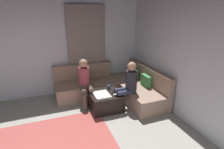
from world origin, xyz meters
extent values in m
cube|color=silver|center=(0.00, 2.94, 1.35)|extent=(6.00, 0.12, 2.70)
cube|color=silver|center=(-2.94, 0.00, 1.35)|extent=(0.12, 6.00, 2.70)
cube|color=gray|center=(-2.84, 1.30, 1.25)|extent=(0.06, 1.10, 2.50)
cube|color=#9E7F6B|center=(-1.78, 2.41, 0.21)|extent=(2.10, 0.85, 0.42)
cube|color=#9E7F6B|center=(-1.78, 2.76, 0.65)|extent=(2.10, 0.14, 0.45)
cube|color=#9E7F6B|center=(-2.41, 1.13, 0.21)|extent=(0.85, 1.70, 0.42)
cube|color=#9E7F6B|center=(-2.76, 1.13, 0.65)|extent=(0.14, 1.70, 0.45)
cube|color=#3F8C4C|center=(-2.28, 2.58, 0.54)|extent=(0.36, 0.12, 0.36)
cube|color=#3F8C4C|center=(-1.58, 2.58, 0.54)|extent=(0.36, 0.12, 0.36)
cube|color=black|center=(-1.54, 1.41, 0.21)|extent=(0.76, 0.76, 0.42)
cube|color=white|center=(-1.44, 1.29, 0.44)|extent=(0.44, 0.36, 0.04)
cylinder|color=#334C72|center=(-1.76, 1.59, 0.47)|extent=(0.08, 0.08, 0.10)
cube|color=white|center=(-1.36, 1.63, 0.43)|extent=(0.05, 0.15, 0.02)
cylinder|color=#2D3347|center=(-1.27, 1.63, 0.21)|extent=(0.12, 0.12, 0.42)
cylinder|color=#2D3347|center=(-1.45, 1.63, 0.21)|extent=(0.12, 0.12, 0.42)
cylinder|color=#2D3347|center=(-1.27, 1.83, 0.48)|extent=(0.12, 0.40, 0.12)
cylinder|color=#2D3347|center=(-1.45, 1.83, 0.48)|extent=(0.12, 0.40, 0.12)
cylinder|color=#26262D|center=(-1.36, 2.03, 0.73)|extent=(0.28, 0.28, 0.50)
sphere|color=tan|center=(-1.36, 2.03, 1.09)|extent=(0.22, 0.22, 0.22)
cylinder|color=brown|center=(-1.63, 1.10, 0.21)|extent=(0.12, 0.12, 0.42)
cylinder|color=brown|center=(-1.63, 0.92, 0.21)|extent=(0.12, 0.12, 0.42)
cylinder|color=brown|center=(-1.83, 1.10, 0.48)|extent=(0.40, 0.12, 0.12)
cylinder|color=brown|center=(-1.83, 0.92, 0.48)|extent=(0.40, 0.12, 0.12)
cylinder|color=#993F4C|center=(-2.03, 1.01, 0.73)|extent=(0.28, 0.28, 0.50)
sphere|color=tan|center=(-2.03, 1.01, 1.09)|extent=(0.22, 0.22, 0.22)
camera|label=1|loc=(2.34, 0.13, 2.35)|focal=29.25mm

